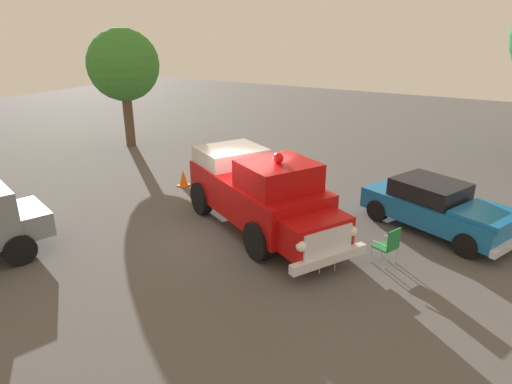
# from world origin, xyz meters

# --- Properties ---
(ground_plane) EXTENTS (60.00, 60.00, 0.00)m
(ground_plane) POSITION_xyz_m (0.00, 0.00, 0.00)
(ground_plane) COLOR #514F4C
(vintage_fire_truck) EXTENTS (4.82, 6.25, 2.59)m
(vintage_fire_truck) POSITION_xyz_m (-0.45, 0.47, 1.20)
(vintage_fire_truck) COLOR black
(vintage_fire_truck) RESTS_ON ground
(classic_hot_rod) EXTENTS (3.44, 4.74, 1.46)m
(classic_hot_rod) POSITION_xyz_m (-2.94, 5.06, 0.75)
(classic_hot_rod) COLOR black
(classic_hot_rod) RESTS_ON ground
(lawn_chair_near_truck) EXTENTS (0.69, 0.69, 1.02)m
(lawn_chair_near_truck) POSITION_xyz_m (-3.15, -0.71, 0.59)
(lawn_chair_near_truck) COLOR #B7BABF
(lawn_chair_near_truck) RESTS_ON ground
(lawn_chair_by_car) EXTENTS (0.69, 0.69, 1.02)m
(lawn_chair_by_car) POSITION_xyz_m (0.87, 2.88, 0.59)
(lawn_chair_by_car) COLOR #B7BABF
(lawn_chair_by_car) RESTS_ON ground
(lawn_chair_spare) EXTENTS (0.64, 0.64, 1.02)m
(lawn_chair_spare) POSITION_xyz_m (-0.21, 4.33, 0.59)
(lawn_chair_spare) COLOR #B7BABF
(lawn_chair_spare) RESTS_ON ground
(spectator_seated) EXTENTS (0.65, 0.62, 1.29)m
(spectator_seated) POSITION_xyz_m (-3.04, -0.63, 0.70)
(spectator_seated) COLOR #383842
(spectator_seated) RESTS_ON ground
(oak_tree_right) EXTENTS (3.39, 3.39, 5.63)m
(oak_tree_right) POSITION_xyz_m (-5.74, -9.89, 3.90)
(oak_tree_right) COLOR brown
(oak_tree_right) RESTS_ON ground
(traffic_cone) EXTENTS (0.40, 0.40, 0.64)m
(traffic_cone) POSITION_xyz_m (-2.33, -3.89, 0.31)
(traffic_cone) COLOR orange
(traffic_cone) RESTS_ON ground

